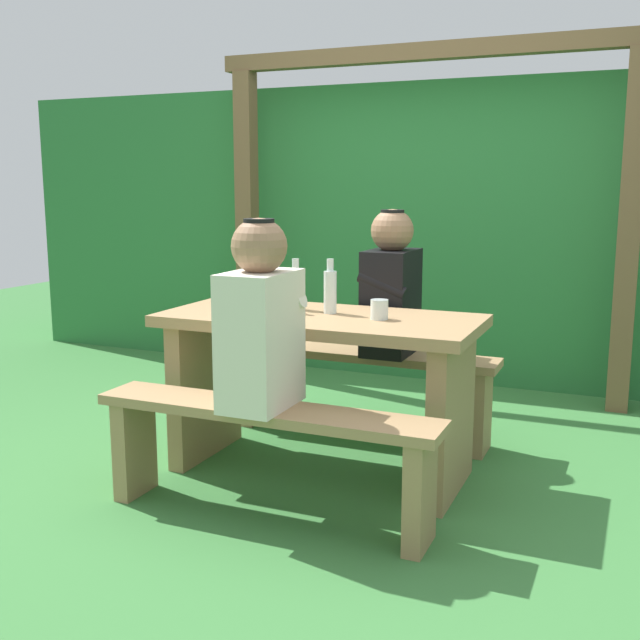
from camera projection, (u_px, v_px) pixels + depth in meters
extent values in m
plane|color=#3A773A|center=(320.00, 471.00, 3.49)|extent=(12.00, 12.00, 0.00)
cube|color=#2B7136|center=(448.00, 230.00, 5.41)|extent=(6.40, 1.01, 1.94)
cube|color=brown|center=(247.00, 226.00, 5.19)|extent=(0.12, 0.12, 2.02)
cube|color=brown|center=(629.00, 236.00, 4.26)|extent=(0.12, 0.12, 2.02)
cube|color=brown|center=(423.00, 52.00, 4.54)|extent=(2.66, 0.10, 0.10)
cube|color=#9E7A51|center=(320.00, 320.00, 3.37)|extent=(1.40, 0.64, 0.05)
cube|color=#9E7A51|center=(205.00, 386.00, 3.67)|extent=(0.08, 0.54, 0.68)
cube|color=#9E7A51|center=(451.00, 416.00, 3.20)|extent=(0.08, 0.54, 0.68)
cube|color=#9E7A51|center=(265.00, 412.00, 2.93)|extent=(1.40, 0.24, 0.04)
cube|color=#9E7A51|center=(135.00, 447.00, 3.21)|extent=(0.07, 0.22, 0.42)
cube|color=#9E7A51|center=(420.00, 493.00, 2.73)|extent=(0.07, 0.22, 0.42)
cube|color=#9E7A51|center=(361.00, 354.00, 3.90)|extent=(1.40, 0.24, 0.04)
cube|color=#9E7A51|center=(255.00, 385.00, 4.18)|extent=(0.07, 0.22, 0.42)
cube|color=#9E7A51|center=(481.00, 411.00, 3.70)|extent=(0.07, 0.22, 0.42)
cube|color=silver|center=(261.00, 340.00, 2.89)|extent=(0.22, 0.34, 0.52)
sphere|color=#936B4C|center=(259.00, 246.00, 2.82)|extent=(0.21, 0.21, 0.21)
cylinder|color=black|center=(259.00, 222.00, 2.81)|extent=(0.12, 0.12, 0.02)
cylinder|color=silver|center=(277.00, 307.00, 2.99)|extent=(0.25, 0.07, 0.15)
cube|color=black|center=(391.00, 302.00, 3.79)|extent=(0.22, 0.34, 0.52)
sphere|color=#936B4C|center=(392.00, 231.00, 3.73)|extent=(0.21, 0.21, 0.21)
cylinder|color=black|center=(393.00, 212.00, 3.71)|extent=(0.12, 0.12, 0.02)
cylinder|color=black|center=(382.00, 285.00, 3.65)|extent=(0.25, 0.07, 0.15)
cylinder|color=silver|center=(380.00, 309.00, 3.25)|extent=(0.08, 0.08, 0.09)
cylinder|color=silver|center=(296.00, 292.00, 3.50)|extent=(0.06, 0.06, 0.16)
cylinder|color=silver|center=(296.00, 266.00, 3.48)|extent=(0.03, 0.03, 0.07)
cylinder|color=silver|center=(330.00, 292.00, 3.39)|extent=(0.06, 0.06, 0.19)
cylinder|color=silver|center=(330.00, 265.00, 3.37)|extent=(0.03, 0.03, 0.06)
cylinder|color=silver|center=(276.00, 291.00, 3.45)|extent=(0.06, 0.06, 0.18)
cylinder|color=silver|center=(276.00, 262.00, 3.43)|extent=(0.03, 0.03, 0.08)
cube|color=silver|center=(280.00, 305.00, 3.61)|extent=(0.09, 0.15, 0.01)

